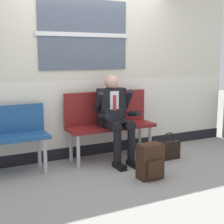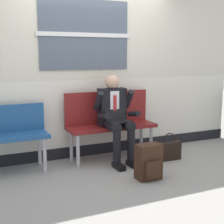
{
  "view_description": "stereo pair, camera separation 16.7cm",
  "coord_description": "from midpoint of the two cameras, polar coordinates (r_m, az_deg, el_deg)",
  "views": [
    {
      "loc": [
        -1.98,
        -3.99,
        1.54
      ],
      "look_at": [
        0.09,
        0.09,
        0.75
      ],
      "focal_mm": 52.86,
      "sensor_mm": 36.0,
      "label": 1
    },
    {
      "loc": [
        -1.83,
        -4.06,
        1.54
      ],
      "look_at": [
        0.09,
        0.09,
        0.75
      ],
      "focal_mm": 52.86,
      "sensor_mm": 36.0,
      "label": 2
    }
  ],
  "objects": [
    {
      "name": "station_wall",
      "position": [
        5.04,
        -2.66,
        7.07
      ],
      "size": [
        5.16,
        0.17,
        2.61
      ],
      "color": "beige",
      "rests_on": "ground"
    },
    {
      "name": "backpack",
      "position": [
        4.2,
        7.52,
        -8.6
      ],
      "size": [
        0.31,
        0.24,
        0.45
      ],
      "color": "#331E14",
      "rests_on": "ground"
    },
    {
      "name": "ground_plane",
      "position": [
        4.71,
        0.46,
        -9.28
      ],
      "size": [
        18.0,
        18.0,
        0.0
      ],
      "primitive_type": "plane",
      "color": "gray"
    },
    {
      "name": "person_seated",
      "position": [
        4.76,
        1.64,
        -0.61
      ],
      "size": [
        0.57,
        0.7,
        1.26
      ],
      "color": "black",
      "rests_on": "ground"
    },
    {
      "name": "bench_with_person",
      "position": [
        4.96,
        0.57,
        -1.28
      ],
      "size": [
        1.34,
        0.42,
        1.0
      ],
      "color": "maroon",
      "rests_on": "ground"
    },
    {
      "name": "handbag",
      "position": [
        4.99,
        10.8,
        -6.56
      ],
      "size": [
        0.38,
        0.09,
        0.42
      ],
      "color": "black",
      "rests_on": "ground"
    },
    {
      "name": "bench_empty",
      "position": [
        4.53,
        -17.32,
        -3.4
      ],
      "size": [
        1.13,
        0.42,
        0.89
      ],
      "color": "navy",
      "rests_on": "ground"
    }
  ]
}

